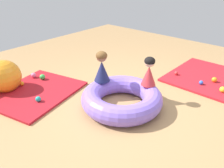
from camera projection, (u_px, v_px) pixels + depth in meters
ground_plane at (128, 103)px, 3.70m from camera, size 8.00×8.00×0.00m
gym_mat_near_right at (207, 77)px, 4.53m from camera, size 1.55×1.32×0.04m
gym_mat_near_left at (36, 92)px, 3.97m from camera, size 1.67×1.48×0.04m
inflatable_cushion at (122, 98)px, 3.54m from camera, size 1.25×1.25×0.30m
child_in_red at (149, 71)px, 3.53m from camera, size 0.32×0.32×0.46m
child_in_navy at (102, 67)px, 3.65m from camera, size 0.34×0.34×0.50m
play_ball_orange at (214, 80)px, 4.26m from camera, size 0.10×0.10×0.10m
play_ball_blue at (201, 83)px, 4.18m from camera, size 0.08×0.08×0.08m
play_ball_green at (42, 77)px, 4.36m from camera, size 0.10×0.10×0.10m
play_ball_yellow at (223, 90)px, 3.91m from camera, size 0.10×0.10×0.10m
play_ball_red at (176, 73)px, 4.55m from camera, size 0.07×0.07×0.07m
play_ball_teal at (38, 99)px, 3.65m from camera, size 0.09×0.09×0.09m
play_ball_pink at (34, 75)px, 4.43m from camera, size 0.10×0.10×0.10m
play_ball_orange_second at (22, 84)px, 4.14m from camera, size 0.08×0.08×0.08m
exercise_ball_large at (4, 76)px, 3.94m from camera, size 0.56×0.56×0.56m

